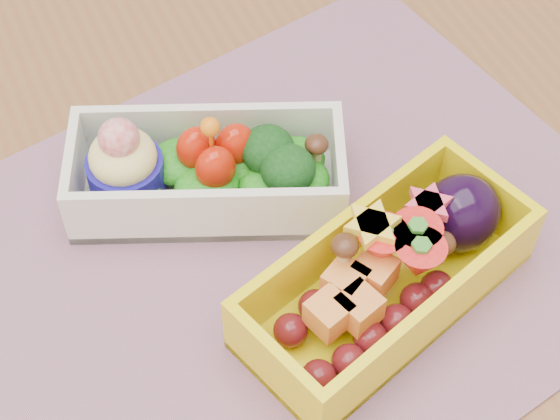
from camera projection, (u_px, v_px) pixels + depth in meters
name	position (u px, v px, depth m)	size (l,w,h in m)	color
table	(352.00, 354.00, 0.67)	(1.20, 0.80, 0.75)	brown
placemat	(273.00, 256.00, 0.60)	(0.45, 0.35, 0.00)	gray
bento_white	(206.00, 171.00, 0.61)	(0.19, 0.14, 0.07)	silver
bento_yellow	(392.00, 273.00, 0.55)	(0.20, 0.14, 0.06)	yellow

